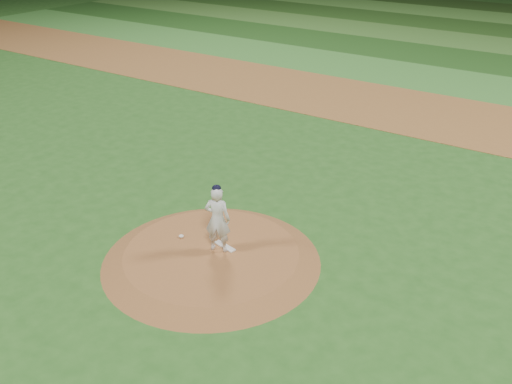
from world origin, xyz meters
TOP-DOWN VIEW (x-y plane):
  - ground at (0.00, 0.00)m, footprint 120.00×120.00m
  - infield_dirt_band at (0.00, 14.00)m, footprint 70.00×6.00m
  - outfield_stripe_0 at (0.00, 19.50)m, footprint 70.00×5.00m
  - outfield_stripe_1 at (0.00, 24.50)m, footprint 70.00×5.00m
  - outfield_stripe_2 at (0.00, 29.50)m, footprint 70.00×5.00m
  - pitchers_mound at (0.00, 0.00)m, footprint 5.50×5.50m
  - pitching_rubber at (0.13, 0.39)m, footprint 0.68×0.30m
  - rosin_bag at (-1.09, 0.12)m, footprint 0.13×0.13m
  - pitcher_on_mound at (0.08, 0.19)m, footprint 0.75×0.62m

SIDE VIEW (x-z plane):
  - ground at x=0.00m, z-range 0.00..0.00m
  - outfield_stripe_0 at x=0.00m, z-range 0.00..0.02m
  - outfield_stripe_1 at x=0.00m, z-range 0.00..0.02m
  - outfield_stripe_2 at x=0.00m, z-range 0.00..0.02m
  - infield_dirt_band at x=0.00m, z-range 0.00..0.02m
  - pitchers_mound at x=0.00m, z-range 0.00..0.25m
  - pitching_rubber at x=0.13m, z-range 0.25..0.28m
  - rosin_bag at x=-1.09m, z-range 0.25..0.32m
  - pitcher_on_mound at x=0.08m, z-range 0.23..2.05m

